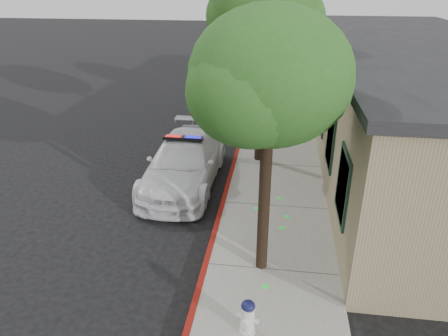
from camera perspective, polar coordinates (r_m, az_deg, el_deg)
ground at (r=10.29m, az=-2.85°, el=-13.60°), size 120.00×120.00×0.00m
sidewalk at (r=12.60m, az=6.85°, el=-5.42°), size 3.20×60.00×0.15m
red_curb at (r=12.69m, az=-0.14°, el=-4.96°), size 0.14×60.00×0.16m
clapboard_building at (r=18.16m, az=24.21°, el=9.14°), size 7.30×20.89×4.24m
police_car at (r=13.83m, az=-5.46°, el=0.86°), size 2.26×5.43×1.69m
fire_hydrant at (r=8.37m, az=3.28°, el=-19.70°), size 0.44×0.38×0.76m
street_tree_near at (r=8.21m, az=6.39°, el=11.53°), size 3.22×3.24×5.86m
street_tree_mid at (r=14.41m, az=5.62°, el=20.44°), size 3.91×3.58×6.83m
street_tree_far at (r=20.06m, az=6.92°, el=18.07°), size 2.86×2.79×5.21m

